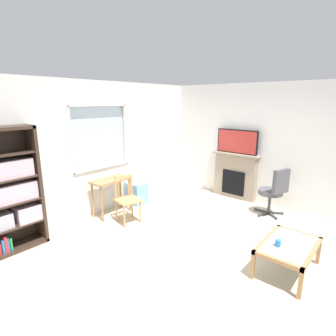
% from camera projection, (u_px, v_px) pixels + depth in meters
% --- Properties ---
extents(ground, '(6.01, 6.02, 0.02)m').
position_uv_depth(ground, '(204.00, 247.00, 4.30)').
color(ground, beige).
extents(wall_back_with_window, '(5.01, 0.15, 2.66)m').
position_uv_depth(wall_back_with_window, '(104.00, 149.00, 5.56)').
color(wall_back_with_window, silver).
rests_on(wall_back_with_window, ground).
extents(wall_right, '(0.12, 5.22, 2.66)m').
position_uv_depth(wall_right, '(270.00, 145.00, 5.87)').
color(wall_right, silver).
rests_on(wall_right, ground).
extents(bookshelf, '(0.90, 0.38, 1.92)m').
position_uv_depth(bookshelf, '(8.00, 194.00, 4.04)').
color(bookshelf, '#38281E').
rests_on(bookshelf, ground).
extents(desk_under_window, '(0.80, 0.40, 0.75)m').
position_uv_depth(desk_under_window, '(111.00, 186.00, 5.41)').
color(desk_under_window, '#A37547').
rests_on(desk_under_window, ground).
extents(wooden_chair, '(0.50, 0.49, 0.90)m').
position_uv_depth(wooden_chair, '(127.00, 199.00, 5.09)').
color(wooden_chair, tan).
rests_on(wooden_chair, ground).
extents(plastic_drawer_unit, '(0.35, 0.40, 0.49)m').
position_uv_depth(plastic_drawer_unit, '(137.00, 193.00, 6.07)').
color(plastic_drawer_unit, '#72ADDB').
rests_on(plastic_drawer_unit, ground).
extents(fireplace, '(0.26, 1.11, 1.09)m').
position_uv_depth(fireplace, '(235.00, 175.00, 6.38)').
color(fireplace, gray).
rests_on(fireplace, ground).
extents(tv, '(0.06, 0.98, 0.55)m').
position_uv_depth(tv, '(237.00, 142.00, 6.17)').
color(tv, black).
rests_on(tv, fireplace).
extents(office_chair, '(0.58, 0.62, 1.00)m').
position_uv_depth(office_chair, '(274.00, 190.00, 5.34)').
color(office_chair, '#4C4C51').
rests_on(office_chair, ground).
extents(coffee_table, '(0.98, 0.63, 0.41)m').
position_uv_depth(coffee_table, '(288.00, 248.00, 3.62)').
color(coffee_table, '#8C9E99').
rests_on(coffee_table, ground).
extents(sippy_cup, '(0.07, 0.07, 0.09)m').
position_uv_depth(sippy_cup, '(278.00, 243.00, 3.54)').
color(sippy_cup, '#337FD6').
rests_on(sippy_cup, coffee_table).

